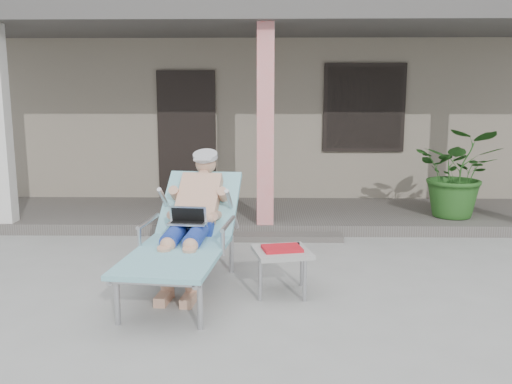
{
  "coord_description": "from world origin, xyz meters",
  "views": [
    {
      "loc": [
        0.02,
        -4.96,
        1.83
      ],
      "look_at": [
        -0.09,
        0.6,
        0.85
      ],
      "focal_mm": 38.0,
      "sensor_mm": 36.0,
      "label": 1
    }
  ],
  "objects": [
    {
      "name": "ground",
      "position": [
        0.0,
        0.0,
        0.0
      ],
      "size": [
        60.0,
        60.0,
        0.0
      ],
      "primitive_type": "plane",
      "color": "#9E9E99",
      "rests_on": "ground"
    },
    {
      "name": "house",
      "position": [
        0.0,
        6.5,
        1.67
      ],
      "size": [
        10.4,
        5.4,
        3.3
      ],
      "color": "gray",
      "rests_on": "ground"
    },
    {
      "name": "porch_deck",
      "position": [
        0.0,
        3.0,
        0.07
      ],
      "size": [
        10.0,
        2.0,
        0.15
      ],
      "primitive_type": "cube",
      "color": "#605B56",
      "rests_on": "ground"
    },
    {
      "name": "porch_overhang",
      "position": [
        0.0,
        2.95,
        2.79
      ],
      "size": [
        10.0,
        2.3,
        2.85
      ],
      "color": "silver",
      "rests_on": "porch_deck"
    },
    {
      "name": "porch_step",
      "position": [
        0.0,
        1.85,
        0.04
      ],
      "size": [
        2.0,
        0.3,
        0.07
      ],
      "primitive_type": "cube",
      "color": "#605B56",
      "rests_on": "ground"
    },
    {
      "name": "lounger",
      "position": [
        -0.73,
        0.16,
        0.84
      ],
      "size": [
        1.01,
        2.15,
        1.36
      ],
      "rotation": [
        0.0,
        0.0,
        -0.11
      ],
      "color": "#B7B7BC",
      "rests_on": "ground"
    },
    {
      "name": "side_table",
      "position": [
        0.16,
        -0.08,
        0.38
      ],
      "size": [
        0.6,
        0.6,
        0.45
      ],
      "rotation": [
        0.0,
        0.0,
        0.21
      ],
      "color": "#A1A29D",
      "rests_on": "ground"
    },
    {
      "name": "potted_palm",
      "position": [
        2.7,
        2.6,
        0.78
      ],
      "size": [
        1.42,
        1.34,
        1.26
      ],
      "primitive_type": "imported",
      "rotation": [
        0.0,
        0.0,
        -0.39
      ],
      "color": "#26591E",
      "rests_on": "porch_deck"
    }
  ]
}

